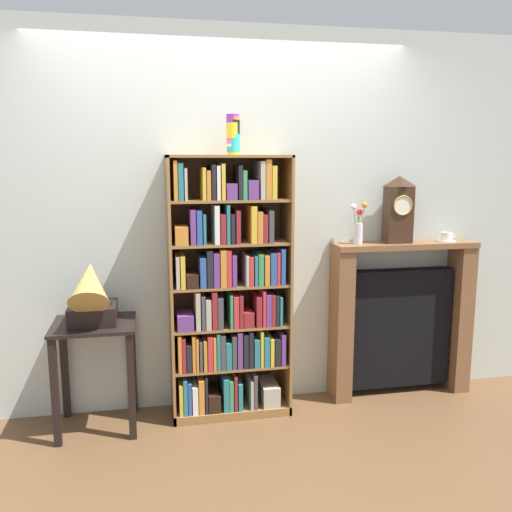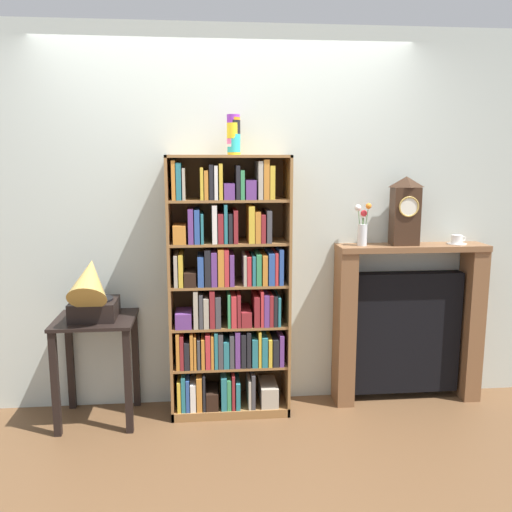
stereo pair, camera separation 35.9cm
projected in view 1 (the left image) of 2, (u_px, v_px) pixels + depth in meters
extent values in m
cube|color=brown|center=(233.00, 418.00, 3.68)|extent=(7.80, 6.40, 0.02)
cube|color=beige|center=(253.00, 221.00, 3.78)|extent=(4.80, 0.08, 2.60)
cube|color=olive|center=(171.00, 291.00, 3.54)|extent=(0.02, 0.33, 1.75)
cube|color=olive|center=(286.00, 285.00, 3.69)|extent=(0.02, 0.33, 1.75)
cube|color=brown|center=(226.00, 283.00, 3.77)|extent=(0.80, 0.01, 1.75)
cube|color=olive|center=(228.00, 156.00, 3.47)|extent=(0.80, 0.33, 0.02)
cube|color=olive|center=(231.00, 406.00, 3.77)|extent=(0.80, 0.33, 0.06)
cube|color=gold|center=(180.00, 393.00, 3.66)|extent=(0.02, 0.28, 0.21)
cube|color=teal|center=(184.00, 391.00, 3.66)|extent=(0.03, 0.27, 0.24)
cube|color=#2D519E|center=(189.00, 394.00, 3.64)|extent=(0.02, 0.22, 0.22)
cube|color=white|center=(194.00, 395.00, 3.66)|extent=(0.04, 0.25, 0.19)
cube|color=orange|center=(200.00, 391.00, 3.67)|extent=(0.04, 0.24, 0.23)
cube|color=black|center=(205.00, 390.00, 3.67)|extent=(0.02, 0.24, 0.25)
cube|color=black|center=(213.00, 398.00, 3.68)|extent=(0.08, 0.22, 0.12)
cube|color=teal|center=(224.00, 390.00, 3.69)|extent=(0.04, 0.23, 0.23)
cube|color=#388E56|center=(229.00, 390.00, 3.71)|extent=(0.03, 0.25, 0.21)
cube|color=maroon|center=(233.00, 388.00, 3.71)|extent=(0.02, 0.24, 0.24)
cube|color=teal|center=(238.00, 390.00, 3.74)|extent=(0.03, 0.28, 0.19)
cube|color=#B2A893|center=(249.00, 389.00, 3.74)|extent=(0.02, 0.26, 0.20)
cube|color=#424247|center=(252.00, 386.00, 3.75)|extent=(0.02, 0.26, 0.24)
cube|color=#B2A893|center=(268.00, 391.00, 3.78)|extent=(0.12, 0.26, 0.14)
cube|color=olive|center=(230.00, 363.00, 3.71)|extent=(0.76, 0.31, 0.02)
cube|color=orange|center=(179.00, 349.00, 3.60)|extent=(0.02, 0.27, 0.25)
cube|color=maroon|center=(183.00, 350.00, 3.60)|extent=(0.02, 0.25, 0.23)
cube|color=black|center=(188.00, 353.00, 3.62)|extent=(0.03, 0.28, 0.18)
cube|color=orange|center=(193.00, 350.00, 3.60)|extent=(0.02, 0.23, 0.24)
cube|color=orange|center=(196.00, 349.00, 3.63)|extent=(0.02, 0.28, 0.22)
cube|color=#424247|center=(200.00, 352.00, 3.61)|extent=(0.02, 0.23, 0.20)
cube|color=orange|center=(204.00, 351.00, 3.62)|extent=(0.02, 0.24, 0.20)
cube|color=#C63338|center=(208.00, 348.00, 3.64)|extent=(0.03, 0.26, 0.23)
cube|color=orange|center=(213.00, 349.00, 3.63)|extent=(0.02, 0.24, 0.23)
cube|color=teal|center=(216.00, 346.00, 3.66)|extent=(0.02, 0.28, 0.25)
cube|color=#424247|center=(221.00, 347.00, 3.65)|extent=(0.03, 0.26, 0.23)
cube|color=teal|center=(227.00, 352.00, 3.64)|extent=(0.04, 0.22, 0.18)
cube|color=#424247|center=(232.00, 347.00, 3.68)|extent=(0.03, 0.28, 0.22)
cube|color=#663884|center=(238.00, 346.00, 3.65)|extent=(0.03, 0.22, 0.25)
cube|color=black|center=(243.00, 346.00, 3.69)|extent=(0.03, 0.27, 0.23)
cube|color=black|center=(249.00, 346.00, 3.67)|extent=(0.03, 0.22, 0.24)
cube|color=teal|center=(254.00, 348.00, 3.69)|extent=(0.04, 0.24, 0.19)
cube|color=gold|center=(258.00, 344.00, 3.71)|extent=(0.02, 0.27, 0.24)
cube|color=teal|center=(264.00, 347.00, 3.69)|extent=(0.04, 0.22, 0.20)
cube|color=gold|center=(268.00, 347.00, 3.73)|extent=(0.02, 0.28, 0.19)
cube|color=black|center=(275.00, 348.00, 3.71)|extent=(0.04, 0.22, 0.19)
cube|color=#663884|center=(280.00, 346.00, 3.72)|extent=(0.03, 0.23, 0.21)
cube|color=olive|center=(230.00, 324.00, 3.66)|extent=(0.76, 0.31, 0.02)
cube|color=#663884|center=(185.00, 320.00, 3.54)|extent=(0.10, 0.20, 0.10)
cube|color=#B2A893|center=(197.00, 308.00, 3.56)|extent=(0.03, 0.24, 0.25)
cube|color=#424247|center=(202.00, 309.00, 3.57)|extent=(0.02, 0.25, 0.23)
cube|color=#B2A893|center=(207.00, 311.00, 3.57)|extent=(0.03, 0.23, 0.20)
cube|color=maroon|center=(213.00, 307.00, 3.59)|extent=(0.03, 0.25, 0.25)
cube|color=#424247|center=(219.00, 310.00, 3.59)|extent=(0.04, 0.23, 0.21)
cube|color=#388E56|center=(229.00, 308.00, 3.62)|extent=(0.02, 0.27, 0.22)
cube|color=#C63338|center=(233.00, 308.00, 3.63)|extent=(0.03, 0.28, 0.21)
cube|color=maroon|center=(239.00, 308.00, 3.63)|extent=(0.02, 0.26, 0.22)
cube|color=maroon|center=(246.00, 316.00, 3.65)|extent=(0.07, 0.26, 0.10)
cube|color=maroon|center=(256.00, 308.00, 3.65)|extent=(0.04, 0.25, 0.20)
cube|color=#C63338|center=(261.00, 305.00, 3.65)|extent=(0.02, 0.24, 0.24)
cube|color=#663884|center=(265.00, 306.00, 3.66)|extent=(0.03, 0.26, 0.21)
cube|color=maroon|center=(270.00, 306.00, 3.67)|extent=(0.02, 0.26, 0.21)
cube|color=black|center=(274.00, 307.00, 3.67)|extent=(0.02, 0.25, 0.20)
cube|color=teal|center=(277.00, 307.00, 3.67)|extent=(0.02, 0.24, 0.19)
cube|color=olive|center=(229.00, 284.00, 3.61)|extent=(0.76, 0.31, 0.02)
cube|color=#B2A893|center=(177.00, 270.00, 3.50)|extent=(0.02, 0.26, 0.21)
cube|color=gold|center=(182.00, 269.00, 3.52)|extent=(0.03, 0.28, 0.21)
cube|color=black|center=(191.00, 279.00, 3.50)|extent=(0.08, 0.19, 0.09)
cube|color=#2D519E|center=(202.00, 270.00, 3.53)|extent=(0.04, 0.24, 0.19)
cube|color=black|center=(208.00, 267.00, 3.53)|extent=(0.04, 0.25, 0.24)
cube|color=#663884|center=(215.00, 268.00, 3.54)|extent=(0.04, 0.24, 0.22)
cube|color=orange|center=(221.00, 266.00, 3.54)|extent=(0.04, 0.23, 0.24)
cube|color=#C63338|center=(227.00, 266.00, 3.56)|extent=(0.03, 0.25, 0.24)
cube|color=#663884|center=(232.00, 268.00, 3.57)|extent=(0.03, 0.25, 0.21)
cube|color=#B2A893|center=(245.00, 268.00, 3.57)|extent=(0.02, 0.22, 0.20)
cube|color=#C63338|center=(248.00, 269.00, 3.59)|extent=(0.03, 0.26, 0.19)
cube|color=teal|center=(253.00, 269.00, 3.58)|extent=(0.02, 0.22, 0.19)
cube|color=#388E56|center=(258.00, 267.00, 3.59)|extent=(0.03, 0.23, 0.21)
cube|color=orange|center=(264.00, 267.00, 3.61)|extent=(0.03, 0.25, 0.20)
cube|color=#2D519E|center=(270.00, 266.00, 3.63)|extent=(0.04, 0.27, 0.21)
cube|color=#C63338|center=(275.00, 266.00, 3.62)|extent=(0.02, 0.25, 0.21)
cube|color=#2D519E|center=(280.00, 264.00, 3.61)|extent=(0.03, 0.22, 0.24)
cube|color=olive|center=(229.00, 242.00, 3.57)|extent=(0.76, 0.31, 0.02)
cube|color=orange|center=(181.00, 235.00, 3.44)|extent=(0.08, 0.21, 0.12)
cube|color=#663884|center=(192.00, 226.00, 3.46)|extent=(0.03, 0.22, 0.22)
cube|color=#2D519E|center=(198.00, 226.00, 3.49)|extent=(0.03, 0.28, 0.22)
cube|color=teal|center=(203.00, 228.00, 3.49)|extent=(0.02, 0.27, 0.19)
cube|color=white|center=(215.00, 223.00, 3.50)|extent=(0.03, 0.26, 0.24)
cube|color=maroon|center=(221.00, 228.00, 3.50)|extent=(0.03, 0.23, 0.19)
cube|color=teal|center=(226.00, 223.00, 3.52)|extent=(0.02, 0.27, 0.25)
cube|color=black|center=(230.00, 227.00, 3.52)|extent=(0.02, 0.26, 0.19)
cube|color=maroon|center=(236.00, 226.00, 3.52)|extent=(0.03, 0.25, 0.21)
cube|color=gold|center=(250.00, 223.00, 3.55)|extent=(0.04, 0.28, 0.24)
cube|color=orange|center=(257.00, 226.00, 3.56)|extent=(0.03, 0.26, 0.20)
cube|color=maroon|center=(262.00, 227.00, 3.56)|extent=(0.03, 0.26, 0.18)
cube|color=#424247|center=(267.00, 225.00, 3.57)|extent=(0.03, 0.26, 0.21)
cube|color=olive|center=(229.00, 200.00, 3.52)|extent=(0.76, 0.31, 0.02)
cube|color=orange|center=(175.00, 180.00, 3.39)|extent=(0.02, 0.23, 0.24)
cube|color=teal|center=(180.00, 181.00, 3.39)|extent=(0.03, 0.23, 0.23)
cube|color=#B2A893|center=(185.00, 184.00, 3.40)|extent=(0.02, 0.22, 0.20)
cube|color=gold|center=(203.00, 184.00, 3.42)|extent=(0.02, 0.22, 0.20)
cube|color=orange|center=(207.00, 185.00, 3.45)|extent=(0.02, 0.27, 0.18)
cube|color=black|center=(212.00, 182.00, 3.44)|extent=(0.03, 0.24, 0.22)
cube|color=white|center=(217.00, 183.00, 3.44)|extent=(0.02, 0.22, 0.21)
cube|color=gold|center=(221.00, 181.00, 3.47)|extent=(0.02, 0.29, 0.23)
cube|color=#663884|center=(229.00, 191.00, 3.48)|extent=(0.07, 0.25, 0.10)
cube|color=black|center=(238.00, 182.00, 3.47)|extent=(0.02, 0.23, 0.21)
cube|color=#388E56|center=(242.00, 184.00, 3.49)|extent=(0.03, 0.26, 0.18)
cube|color=#663884|center=(250.00, 189.00, 3.50)|extent=(0.07, 0.25, 0.12)
cube|color=#B2A893|center=(259.00, 180.00, 3.52)|extent=(0.03, 0.28, 0.24)
cube|color=orange|center=(265.00, 179.00, 3.52)|extent=(0.04, 0.26, 0.25)
cube|color=gold|center=(270.00, 182.00, 3.53)|extent=(0.03, 0.28, 0.21)
cylinder|color=yellow|center=(233.00, 147.00, 3.51)|extent=(0.09, 0.09, 0.10)
cylinder|color=#28B2B7|center=(233.00, 145.00, 3.51)|extent=(0.09, 0.09, 0.10)
cylinder|color=#28B2B7|center=(233.00, 142.00, 3.50)|extent=(0.09, 0.09, 0.10)
cylinder|color=white|center=(233.00, 139.00, 3.50)|extent=(0.09, 0.09, 0.10)
cylinder|color=pink|center=(233.00, 136.00, 3.50)|extent=(0.09, 0.09, 0.10)
cylinder|color=white|center=(233.00, 133.00, 3.50)|extent=(0.09, 0.09, 0.10)
cylinder|color=yellow|center=(233.00, 131.00, 3.49)|extent=(0.09, 0.09, 0.10)
cylinder|color=black|center=(233.00, 128.00, 3.49)|extent=(0.09, 0.09, 0.10)
cylinder|color=orange|center=(233.00, 125.00, 3.49)|extent=(0.09, 0.09, 0.10)
cylinder|color=purple|center=(233.00, 122.00, 3.48)|extent=(0.09, 0.09, 0.10)
cube|color=black|center=(94.00, 325.00, 3.42)|extent=(0.51, 0.46, 0.02)
cube|color=black|center=(55.00, 393.00, 3.25)|extent=(0.04, 0.04, 0.68)
cube|color=black|center=(131.00, 387.00, 3.34)|extent=(0.04, 0.04, 0.68)
cube|color=black|center=(65.00, 368.00, 3.63)|extent=(0.04, 0.04, 0.68)
cube|color=black|center=(133.00, 364.00, 3.72)|extent=(0.04, 0.04, 0.68)
cube|color=black|center=(93.00, 314.00, 3.41)|extent=(0.29, 0.28, 0.12)
cylinder|color=black|center=(92.00, 303.00, 3.40)|extent=(0.24, 0.24, 0.01)
cylinder|color=#B79347|center=(92.00, 301.00, 3.35)|extent=(0.03, 0.03, 0.06)
cone|color=#B79347|center=(89.00, 283.00, 3.27)|extent=(0.24, 0.38, 0.38)
cube|color=brown|center=(405.00, 245.00, 3.87)|extent=(1.05, 0.23, 0.04)
cube|color=brown|center=(341.00, 326.00, 3.88)|extent=(0.12, 0.21, 1.10)
cube|color=brown|center=(459.00, 318.00, 4.06)|extent=(0.12, 0.21, 1.10)
cube|color=black|center=(399.00, 328.00, 4.01)|extent=(0.77, 0.12, 0.88)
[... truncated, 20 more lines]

